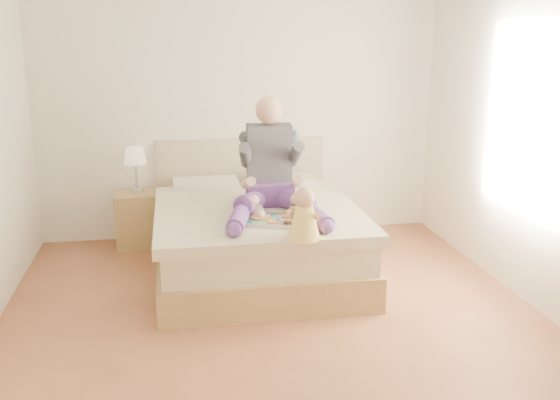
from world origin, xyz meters
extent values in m
cube|color=brown|center=(0.00, 0.00, 0.00)|extent=(4.00, 4.20, 0.01)
cube|color=white|center=(0.00, 2.10, 1.35)|extent=(4.00, 0.02, 2.70)
cube|color=white|center=(0.00, -2.10, 1.35)|extent=(4.00, 0.02, 2.70)
cube|color=white|center=(2.00, 0.00, 1.35)|extent=(0.02, 4.20, 2.70)
cube|color=white|center=(1.99, 0.20, 1.40)|extent=(0.02, 1.30, 1.60)
cube|color=white|center=(1.98, 0.20, 1.40)|extent=(0.01, 1.18, 1.48)
cube|color=olive|center=(0.00, 1.02, 0.14)|extent=(1.68, 2.13, 0.28)
cube|color=beige|center=(0.00, 1.02, 0.40)|extent=(1.60, 2.05, 0.24)
cube|color=beige|center=(0.00, 0.87, 0.57)|extent=(1.70, 1.80, 0.09)
cube|color=beige|center=(-0.38, 1.76, 0.59)|extent=(0.62, 0.40, 0.14)
cube|color=beige|center=(0.38, 1.76, 0.59)|extent=(0.62, 0.40, 0.14)
cube|color=tan|center=(0.00, 2.09, 0.50)|extent=(1.70, 0.08, 1.00)
cube|color=olive|center=(-1.04, 1.88, 0.27)|extent=(0.46, 0.41, 0.53)
cylinder|color=#B5B7BD|center=(-1.04, 1.92, 0.55)|extent=(0.12, 0.12, 0.04)
cylinder|color=#B5B7BD|center=(-1.04, 1.92, 0.69)|extent=(0.02, 0.02, 0.25)
cone|color=beige|center=(-1.04, 1.92, 0.89)|extent=(0.22, 0.22, 0.16)
cube|color=#58327E|center=(0.13, 1.01, 0.70)|extent=(0.42, 0.34, 0.19)
cube|color=#37363D|center=(0.13, 1.07, 1.03)|extent=(0.39, 0.26, 0.51)
sphere|color=tan|center=(0.13, 1.04, 1.41)|extent=(0.23, 0.23, 0.23)
cylinder|color=#58327E|center=(-0.05, 0.77, 0.69)|extent=(0.36, 0.56, 0.23)
cylinder|color=#58327E|center=(-0.21, 0.37, 0.68)|extent=(0.24, 0.50, 0.13)
sphere|color=#58327E|center=(-0.26, 0.15, 0.67)|extent=(0.12, 0.12, 0.12)
cylinder|color=#37363D|center=(-0.09, 0.94, 1.05)|extent=(0.15, 0.33, 0.26)
cylinder|color=tan|center=(-0.09, 0.74, 0.86)|extent=(0.09, 0.33, 0.17)
sphere|color=tan|center=(-0.07, 0.58, 0.76)|extent=(0.09, 0.09, 0.09)
cylinder|color=#58327E|center=(0.28, 0.74, 0.69)|extent=(0.30, 0.57, 0.23)
cylinder|color=#58327E|center=(0.38, 0.33, 0.68)|extent=(0.18, 0.50, 0.13)
sphere|color=#58327E|center=(0.41, 0.10, 0.67)|extent=(0.12, 0.12, 0.12)
cylinder|color=#37363D|center=(0.34, 0.91, 1.05)|extent=(0.11, 0.32, 0.26)
cylinder|color=tan|center=(0.31, 0.71, 0.86)|extent=(0.13, 0.33, 0.17)
sphere|color=tan|center=(0.27, 0.55, 0.76)|extent=(0.09, 0.09, 0.09)
cube|color=#B5B7BD|center=(0.06, 0.45, 0.62)|extent=(0.49, 0.44, 0.01)
cylinder|color=#46C8C9|center=(-0.02, 0.49, 0.63)|extent=(0.24, 0.24, 0.01)
cylinder|color=#C98743|center=(-0.02, 0.49, 0.64)|extent=(0.16, 0.16, 0.02)
cylinder|color=white|center=(-0.03, 0.61, 0.66)|extent=(0.07, 0.07, 0.08)
torus|color=white|center=(0.01, 0.60, 0.66)|extent=(0.03, 0.06, 0.06)
cylinder|color=olive|center=(-0.03, 0.61, 0.70)|extent=(0.06, 0.06, 0.01)
cylinder|color=white|center=(0.18, 0.49, 0.63)|extent=(0.14, 0.14, 0.01)
cube|color=#C98743|center=(0.18, 0.49, 0.64)|extent=(0.09, 0.09, 0.02)
cylinder|color=white|center=(0.04, 0.36, 0.63)|extent=(0.14, 0.14, 0.01)
ellipsoid|color=red|center=(0.06, 0.35, 0.64)|extent=(0.03, 0.03, 0.01)
cylinder|color=white|center=(0.23, 0.45, 0.67)|extent=(0.06, 0.06, 0.11)
cylinder|color=#C18D1F|center=(0.23, 0.45, 0.67)|extent=(0.06, 0.06, 0.10)
cylinder|color=white|center=(0.16, 0.32, 0.64)|extent=(0.06, 0.06, 0.04)
cylinder|color=#4D280B|center=(0.16, 0.32, 0.64)|extent=(0.05, 0.05, 0.03)
cone|color=#F6D44D|center=(0.22, 0.01, 0.73)|extent=(0.23, 0.23, 0.25)
sphere|color=tan|center=(0.22, 0.01, 0.92)|extent=(0.15, 0.15, 0.15)
cylinder|color=tan|center=(0.23, 0.14, 0.65)|extent=(0.14, 0.18, 0.06)
sphere|color=tan|center=(0.26, 0.22, 0.65)|extent=(0.05, 0.05, 0.05)
cylinder|color=tan|center=(0.14, 0.06, 0.78)|extent=(0.11, 0.12, 0.11)
cylinder|color=tan|center=(0.31, 0.10, 0.65)|extent=(0.10, 0.18, 0.06)
sphere|color=tan|center=(0.35, 0.18, 0.65)|extent=(0.05, 0.05, 0.05)
cylinder|color=tan|center=(0.31, -0.01, 0.78)|extent=(0.06, 0.13, 0.11)
camera|label=1|loc=(-0.67, -4.13, 2.05)|focal=40.00mm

